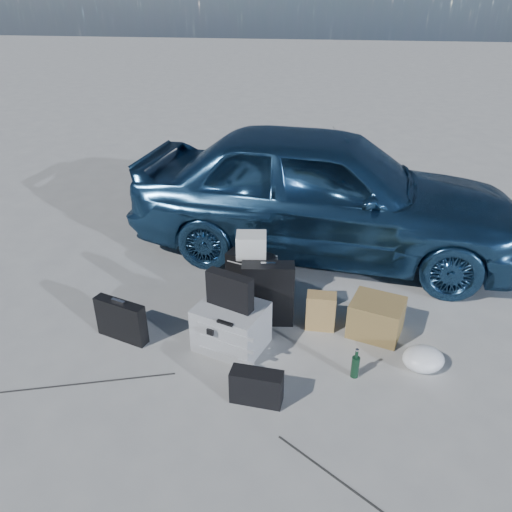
{
  "coord_description": "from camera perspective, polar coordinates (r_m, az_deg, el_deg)",
  "views": [
    {
      "loc": [
        0.46,
        -3.19,
        2.75
      ],
      "look_at": [
        -0.16,
        0.85,
        0.55
      ],
      "focal_mm": 35.0,
      "sensor_mm": 36.0,
      "label": 1
    }
  ],
  "objects": [
    {
      "name": "flat_box_white",
      "position": [
        4.98,
        0.17,
        -0.71
      ],
      "size": [
        0.37,
        0.29,
        0.06
      ],
      "primitive_type": "cube",
      "rotation": [
        0.0,
        0.0,
        -0.08
      ],
      "color": "silver",
      "rests_on": "duffel_bag"
    },
    {
      "name": "ground",
      "position": [
        4.24,
        0.43,
        -12.17
      ],
      "size": [
        60.0,
        60.0,
        0.0
      ],
      "primitive_type": "plane",
      "color": "#A2A29E",
      "rests_on": "ground"
    },
    {
      "name": "plastic_bag",
      "position": [
        4.35,
        18.57,
        -11.09
      ],
      "size": [
        0.42,
        0.39,
        0.19
      ],
      "primitive_type": "ellipsoid",
      "rotation": [
        0.0,
        0.0,
        0.34
      ],
      "color": "white",
      "rests_on": "ground"
    },
    {
      "name": "green_bottle",
      "position": [
        4.11,
        11.31,
        -11.97
      ],
      "size": [
        0.07,
        0.07,
        0.26
      ],
      "primitive_type": "cylinder",
      "rotation": [
        0.0,
        0.0,
        0.1
      ],
      "color": "black",
      "rests_on": "ground"
    },
    {
      "name": "flat_box_black",
      "position": [
        4.95,
        0.35,
        -0.14
      ],
      "size": [
        0.32,
        0.28,
        0.06
      ],
      "primitive_type": "cube",
      "rotation": [
        0.0,
        0.0,
        -0.43
      ],
      "color": "black",
      "rests_on": "flat_box_white"
    },
    {
      "name": "kraft_bag",
      "position": [
        4.57,
        7.4,
        -6.27
      ],
      "size": [
        0.26,
        0.16,
        0.35
      ],
      "primitive_type": "cube",
      "rotation": [
        0.0,
        0.0,
        0.0
      ],
      "color": "#B0884C",
      "rests_on": "ground"
    },
    {
      "name": "messenger_bag",
      "position": [
        3.83,
        0.06,
        -14.72
      ],
      "size": [
        0.4,
        0.18,
        0.27
      ],
      "primitive_type": "cube",
      "rotation": [
        0.0,
        0.0,
        -0.08
      ],
      "color": "black",
      "rests_on": "ground"
    },
    {
      "name": "white_carton",
      "position": [
        4.58,
        -0.55,
        1.25
      ],
      "size": [
        0.3,
        0.25,
        0.22
      ],
      "primitive_type": "cube",
      "rotation": [
        0.0,
        0.0,
        0.13
      ],
      "color": "silver",
      "rests_on": "suitcase_right"
    },
    {
      "name": "cardboard_box",
      "position": [
        4.6,
        13.58,
        -6.83
      ],
      "size": [
        0.54,
        0.5,
        0.33
      ],
      "primitive_type": "cube",
      "rotation": [
        0.0,
        0.0,
        -0.29
      ],
      "color": "olive",
      "rests_on": "ground"
    },
    {
      "name": "suitcase_right",
      "position": [
        4.78,
        -0.58,
        -2.87
      ],
      "size": [
        0.49,
        0.31,
        0.56
      ],
      "primitive_type": "cube",
      "rotation": [
        0.0,
        0.0,
        -0.32
      ],
      "color": "black",
      "rests_on": "ground"
    },
    {
      "name": "laptop_bag",
      "position": [
        4.11,
        -3.03,
        -3.98
      ],
      "size": [
        0.42,
        0.24,
        0.31
      ],
      "primitive_type": "cube",
      "rotation": [
        0.0,
        0.0,
        -0.37
      ],
      "color": "black",
      "rests_on": "pelican_case"
    },
    {
      "name": "pelican_case",
      "position": [
        4.3,
        -2.84,
        -8.04
      ],
      "size": [
        0.67,
        0.61,
        0.4
      ],
      "primitive_type": "cube",
      "rotation": [
        0.0,
        0.0,
        -0.32
      ],
      "color": "#A3A5A8",
      "rests_on": "ground"
    },
    {
      "name": "briefcase",
      "position": [
        4.55,
        -15.16,
        -7.09
      ],
      "size": [
        0.5,
        0.25,
        0.38
      ],
      "primitive_type": "cube",
      "rotation": [
        0.0,
        0.0,
        -0.31
      ],
      "color": "black",
      "rests_on": "ground"
    },
    {
      "name": "duffel_bag",
      "position": [
        5.07,
        0.09,
        -2.56
      ],
      "size": [
        0.62,
        0.28,
        0.3
      ],
      "primitive_type": "cube",
      "rotation": [
        0.0,
        0.0,
        -0.03
      ],
      "color": "black",
      "rests_on": "ground"
    },
    {
      "name": "car",
      "position": [
        5.72,
        7.67,
        7.35
      ],
      "size": [
        4.44,
        2.14,
        1.46
      ],
      "primitive_type": "imported",
      "rotation": [
        0.0,
        0.0,
        1.47
      ],
      "color": "#29547F",
      "rests_on": "ground"
    },
    {
      "name": "suitcase_left",
      "position": [
        4.53,
        1.35,
        -4.36
      ],
      "size": [
        0.49,
        0.23,
        0.61
      ],
      "primitive_type": "cube",
      "rotation": [
        0.0,
        0.0,
        0.14
      ],
      "color": "black",
      "rests_on": "ground"
    }
  ]
}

